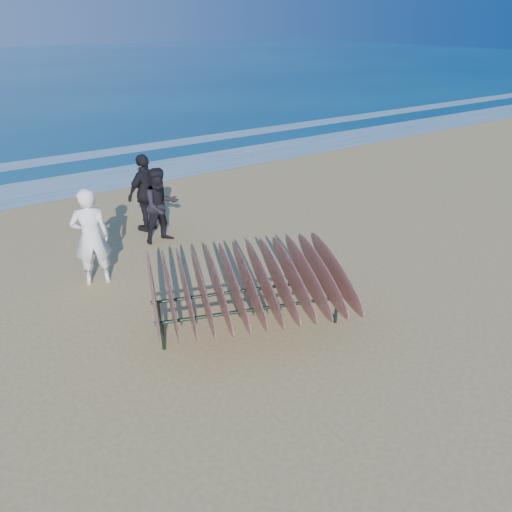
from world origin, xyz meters
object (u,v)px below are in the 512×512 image
(surfboard_rack, at_px, (248,283))
(person_dark_a, at_px, (161,206))
(person_dark_b, at_px, (146,193))
(person_white, at_px, (91,237))

(surfboard_rack, relative_size, person_dark_a, 2.14)
(person_dark_b, bearing_deg, surfboard_rack, 65.14)
(person_white, distance_m, person_dark_a, 2.26)
(surfboard_rack, bearing_deg, person_dark_a, 104.70)
(surfboard_rack, relative_size, person_dark_b, 1.99)
(person_white, distance_m, person_dark_b, 2.81)
(person_white, xyz_separation_m, person_dark_b, (1.98, 1.99, -0.03))
(surfboard_rack, height_order, person_dark_a, person_dark_a)
(person_dark_b, bearing_deg, person_dark_a, 67.95)
(person_white, relative_size, person_dark_b, 1.03)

